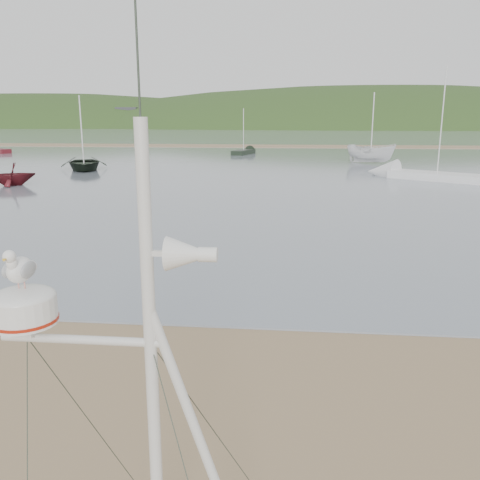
# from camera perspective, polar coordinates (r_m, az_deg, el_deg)

# --- Properties ---
(ground) EXTENTS (560.00, 560.00, 0.00)m
(ground) POSITION_cam_1_polar(r_m,az_deg,el_deg) (7.38, -17.00, -21.50)
(ground) COLOR #82694B
(ground) RESTS_ON ground
(water) EXTENTS (560.00, 256.00, 0.04)m
(water) POSITION_cam_1_polar(r_m,az_deg,el_deg) (137.60, 4.68, 11.84)
(water) COLOR slate
(water) RESTS_ON ground
(sandbar) EXTENTS (560.00, 7.00, 0.07)m
(sandbar) POSITION_cam_1_polar(r_m,az_deg,el_deg) (75.67, 3.77, 10.48)
(sandbar) COLOR #82694B
(sandbar) RESTS_ON water
(hill_ridge) EXTENTS (620.00, 180.00, 80.00)m
(hill_ridge) POSITION_cam_1_polar(r_m,az_deg,el_deg) (242.22, 9.49, 7.78)
(hill_ridge) COLOR #233B18
(hill_ridge) RESTS_ON ground
(far_cottages) EXTENTS (294.40, 6.30, 8.00)m
(far_cottages) POSITION_cam_1_polar(r_m,az_deg,el_deg) (201.52, 5.94, 13.50)
(far_cottages) COLOR beige
(far_cottages) RESTS_ON ground
(mast_rig) EXTENTS (2.25, 2.40, 5.08)m
(mast_rig) POSITION_cam_1_polar(r_m,az_deg,el_deg) (4.83, -10.34, -24.26)
(mast_rig) COLOR silver
(mast_rig) RESTS_ON ground
(boat_dark) EXTENTS (3.83, 2.39, 5.17)m
(boat_dark) POSITION_cam_1_polar(r_m,az_deg,el_deg) (42.83, -17.32, 10.95)
(boat_dark) COLOR black
(boat_dark) RESTS_ON water
(boat_red) EXTENTS (2.26, 2.68, 2.67)m
(boat_red) POSITION_cam_1_polar(r_m,az_deg,el_deg) (34.72, -24.31, 7.81)
(boat_red) COLOR #511218
(boat_red) RESTS_ON water
(boat_white) EXTENTS (2.51, 2.49, 4.74)m
(boat_white) POSITION_cam_1_polar(r_m,az_deg,el_deg) (48.46, 14.58, 11.11)
(boat_white) COLOR silver
(boat_white) RESTS_ON water
(sailboat_dark_mid) EXTENTS (2.95, 5.64, 5.51)m
(sailboat_dark_mid) POSITION_cam_1_polar(r_m,az_deg,el_deg) (60.09, 0.88, 9.92)
(sailboat_dark_mid) COLOR black
(sailboat_dark_mid) RESTS_ON ground
(sailboat_white_near) EXTENTS (7.87, 6.35, 8.12)m
(sailboat_white_near) POSITION_cam_1_polar(r_m,az_deg,el_deg) (37.81, 17.90, 7.09)
(sailboat_white_near) COLOR silver
(sailboat_white_near) RESTS_ON ground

